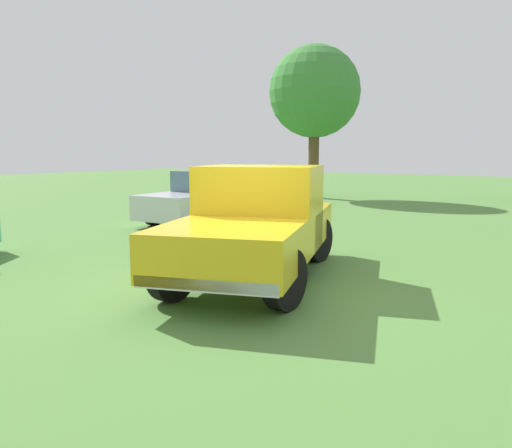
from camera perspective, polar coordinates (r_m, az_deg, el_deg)
The scene contains 4 objects.
ground_plane at distance 7.62m, azimuth -0.39°, elevation -7.66°, with size 80.00×80.00×0.00m, color #54843D.
pickup_truck at distance 8.42m, azimuth 0.22°, elevation 0.50°, with size 5.23×3.42×1.83m.
sedan_far at distance 15.44m, azimuth -5.23°, elevation 2.99°, with size 4.90×2.03×1.50m.
tree_side at distance 23.28m, azimuth 6.54°, elevation 14.34°, with size 4.01×4.01×6.66m.
Camera 1 is at (6.04, 4.17, 2.07)m, focal length 35.98 mm.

